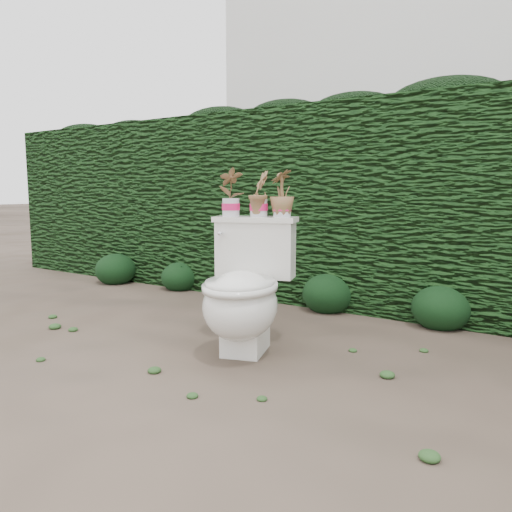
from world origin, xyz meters
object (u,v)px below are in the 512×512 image
Objects in this scene: potted_plant_center at (259,195)px; potted_plant_left at (231,193)px; potted_plant_right at (282,195)px; toilet at (244,293)px.

potted_plant_left is at bearing 92.04° from potted_plant_center.
potted_plant_left is 0.18m from potted_plant_center.
potted_plant_left is 0.32m from potted_plant_right.
toilet is 3.01× the size of potted_plant_center.
toilet is 0.62m from potted_plant_right.
potted_plant_center is 0.14m from potted_plant_right.
potted_plant_left reaches higher than potted_plant_center.
potted_plant_center is at bearing 85.09° from toilet.
toilet is 2.99× the size of potted_plant_right.
potted_plant_left is at bearing 123.12° from toilet.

